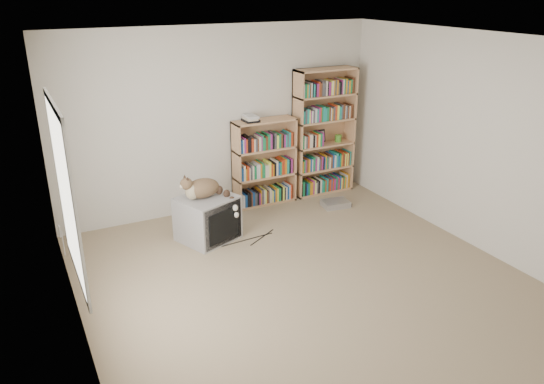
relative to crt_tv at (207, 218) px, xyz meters
name	(u,v)px	position (x,y,z in m)	size (l,w,h in m)	color
floor	(313,289)	(0.57, -1.61, -0.28)	(4.50, 5.00, 0.01)	gray
wall_back	(220,120)	(0.57, 0.89, 0.97)	(4.50, 0.02, 2.50)	silver
wall_left	(71,221)	(-1.68, -1.61, 0.97)	(0.02, 5.00, 2.50)	silver
wall_right	(486,146)	(2.82, -1.61, 0.97)	(0.02, 5.00, 2.50)	silver
ceiling	(321,42)	(0.57, -1.61, 2.22)	(4.50, 5.00, 0.02)	white
window	(66,194)	(-1.67, -1.41, 1.12)	(0.02, 1.22, 1.52)	white
crt_tv	(207,218)	(0.00, 0.00, 0.00)	(0.81, 0.77, 0.56)	#A1A0A3
cat	(207,191)	(0.01, -0.02, 0.37)	(0.65, 0.46, 0.51)	#3B2718
bookcase_tall	(323,135)	(2.13, 0.75, 0.61)	(0.93, 0.30, 1.86)	tan
bookcase_short	(264,166)	(1.15, 0.75, 0.28)	(0.89, 0.30, 1.23)	tan
book_stack	(251,118)	(0.96, 0.74, 0.99)	(0.20, 0.26, 0.08)	#BF3819
green_mug	(338,138)	(2.38, 0.73, 0.54)	(0.10, 0.10, 0.11)	#4E9A2C
framed_print	(321,136)	(2.14, 0.83, 0.58)	(0.14, 0.01, 0.19)	black
dvd_player	(335,204)	(1.99, 0.13, -0.23)	(0.37, 0.27, 0.09)	#B0B0B5
wall_outlet	(60,231)	(-1.67, 0.34, 0.04)	(0.01, 0.08, 0.13)	silver
floor_cables	(235,236)	(0.32, -0.11, -0.27)	(1.20, 0.70, 0.01)	black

